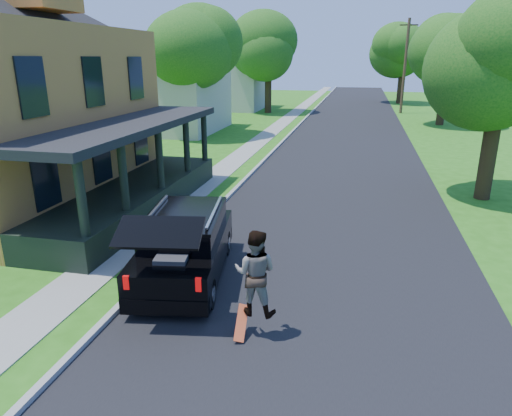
# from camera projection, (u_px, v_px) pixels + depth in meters

# --- Properties ---
(ground) EXTENTS (140.00, 140.00, 0.00)m
(ground) POSITION_uv_depth(u_px,v_px,m) (308.00, 326.00, 9.22)
(ground) COLOR #286614
(ground) RESTS_ON ground
(street) EXTENTS (8.00, 120.00, 0.02)m
(street) POSITION_uv_depth(u_px,v_px,m) (346.00, 147.00, 27.74)
(street) COLOR black
(street) RESTS_ON ground
(curb) EXTENTS (0.15, 120.00, 0.12)m
(curb) POSITION_uv_depth(u_px,v_px,m) (281.00, 144.00, 28.59)
(curb) COLOR gray
(curb) RESTS_ON ground
(sidewalk) EXTENTS (1.30, 120.00, 0.03)m
(sidewalk) POSITION_uv_depth(u_px,v_px,m) (257.00, 143.00, 28.92)
(sidewalk) COLOR gray
(sidewalk) RESTS_ON ground
(front_walk) EXTENTS (6.50, 1.20, 0.03)m
(front_walk) POSITION_uv_depth(u_px,v_px,m) (70.00, 205.00, 16.78)
(front_walk) COLOR gray
(front_walk) RESTS_ON ground
(neighbor_house_mid) EXTENTS (12.78, 12.78, 8.30)m
(neighbor_house_mid) POSITION_uv_depth(u_px,v_px,m) (163.00, 72.00, 32.98)
(neighbor_house_mid) COLOR beige
(neighbor_house_mid) RESTS_ON ground
(neighbor_house_far) EXTENTS (12.78, 12.78, 8.30)m
(neighbor_house_far) POSITION_uv_depth(u_px,v_px,m) (225.00, 67.00, 47.79)
(neighbor_house_far) COLOR beige
(neighbor_house_far) RESTS_ON ground
(black_suv) EXTENTS (2.48, 4.91, 2.19)m
(black_suv) POSITION_uv_depth(u_px,v_px,m) (185.00, 246.00, 11.02)
(black_suv) COLOR black
(black_suv) RESTS_ON ground
(skateboarder) EXTENTS (0.84, 0.67, 1.70)m
(skateboarder) POSITION_uv_depth(u_px,v_px,m) (255.00, 273.00, 8.59)
(skateboarder) COLOR black
(skateboarder) RESTS_ON ground
(skateboard) EXTENTS (0.23, 0.65, 0.53)m
(skateboard) POSITION_uv_depth(u_px,v_px,m) (241.00, 324.00, 8.79)
(skateboard) COLOR #B1350F
(skateboard) RESTS_ON ground
(tree_left_mid) EXTENTS (6.23, 6.23, 9.04)m
(tree_left_mid) POSITION_uv_depth(u_px,v_px,m) (189.00, 45.00, 29.67)
(tree_left_mid) COLOR black
(tree_left_mid) RESTS_ON ground
(tree_left_far) EXTENTS (8.16, 7.91, 10.16)m
(tree_left_far) POSITION_uv_depth(u_px,v_px,m) (268.00, 42.00, 43.01)
(tree_left_far) COLOR black
(tree_left_far) RESTS_ON ground
(tree_right_near) EXTENTS (4.97, 4.76, 8.01)m
(tree_right_near) POSITION_uv_depth(u_px,v_px,m) (504.00, 50.00, 15.94)
(tree_right_near) COLOR black
(tree_right_near) RESTS_ON ground
(tree_right_mid) EXTENTS (6.54, 6.25, 9.35)m
(tree_right_mid) POSITION_uv_depth(u_px,v_px,m) (449.00, 44.00, 35.01)
(tree_right_mid) COLOR black
(tree_right_mid) RESTS_ON ground
(tree_right_far) EXTENTS (6.87, 6.94, 9.67)m
(tree_right_far) POSITION_uv_depth(u_px,v_px,m) (404.00, 46.00, 52.23)
(tree_right_far) COLOR black
(tree_right_far) RESTS_ON ground
(utility_pole_far) EXTENTS (1.67, 0.29, 8.68)m
(utility_pole_far) POSITION_uv_depth(u_px,v_px,m) (405.00, 65.00, 43.34)
(utility_pole_far) COLOR #472E21
(utility_pole_far) RESTS_ON ground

